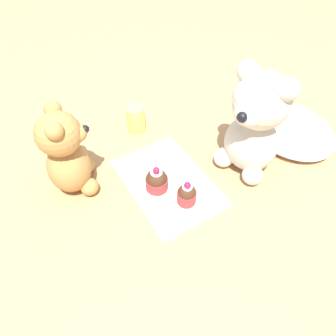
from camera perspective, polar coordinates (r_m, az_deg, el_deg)
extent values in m
plane|color=tan|center=(0.80, 0.00, -2.66)|extent=(4.00, 4.00, 0.00)
cube|color=silver|center=(0.80, 0.00, -2.52)|extent=(0.27, 0.18, 0.01)
ellipsoid|color=silver|center=(0.97, 20.45, 6.48)|extent=(0.26, 0.22, 0.04)
ellipsoid|color=beige|center=(0.81, 14.19, 4.22)|extent=(0.16, 0.15, 0.15)
sphere|color=beige|center=(0.73, 16.03, 11.22)|extent=(0.13, 0.13, 0.13)
ellipsoid|color=beige|center=(0.70, 13.76, 9.03)|extent=(0.07, 0.07, 0.05)
sphere|color=black|center=(0.68, 12.82, 8.64)|extent=(0.02, 0.02, 0.02)
sphere|color=beige|center=(0.72, 13.81, 15.96)|extent=(0.05, 0.05, 0.05)
sphere|color=beige|center=(0.69, 20.07, 12.77)|extent=(0.05, 0.05, 0.05)
sphere|color=beige|center=(0.83, 9.67, 1.83)|extent=(0.05, 0.05, 0.05)
sphere|color=beige|center=(0.81, 14.49, -1.17)|extent=(0.05, 0.05, 0.05)
ellipsoid|color=#B78447|center=(0.78, -16.80, 0.21)|extent=(0.13, 0.13, 0.13)
sphere|color=#B78447|center=(0.71, -18.58, 5.66)|extent=(0.10, 0.10, 0.10)
ellipsoid|color=#B78447|center=(0.71, -15.50, 5.96)|extent=(0.06, 0.05, 0.04)
sphere|color=black|center=(0.71, -14.22, 6.58)|extent=(0.02, 0.02, 0.02)
sphere|color=#B78447|center=(0.66, -19.22, 6.13)|extent=(0.04, 0.04, 0.04)
sphere|color=#B78447|center=(0.72, -19.45, 9.64)|extent=(0.04, 0.04, 0.04)
sphere|color=#B78447|center=(0.79, -13.50, -3.20)|extent=(0.04, 0.04, 0.04)
sphere|color=#B78447|center=(0.83, -14.05, 0.57)|extent=(0.04, 0.04, 0.04)
cylinder|color=#993333|center=(0.75, 3.27, -5.00)|extent=(0.04, 0.04, 0.03)
sphere|color=#472819|center=(0.73, 3.32, -4.27)|extent=(0.04, 0.04, 0.04)
cylinder|color=white|center=(0.72, 3.38, -3.36)|extent=(0.02, 0.02, 0.00)
sphere|color=#B71947|center=(0.71, 3.41, -3.01)|extent=(0.02, 0.02, 0.02)
cylinder|color=#993333|center=(0.77, -1.93, -2.66)|extent=(0.05, 0.05, 0.03)
sphere|color=#472819|center=(0.76, -1.96, -1.94)|extent=(0.05, 0.05, 0.05)
cylinder|color=white|center=(0.74, -2.00, -0.83)|extent=(0.03, 0.03, 0.00)
sphere|color=#B71947|center=(0.74, -2.02, -0.45)|extent=(0.02, 0.02, 0.02)
cylinder|color=#EADB66|center=(0.91, -5.61, 8.56)|extent=(0.05, 0.05, 0.08)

